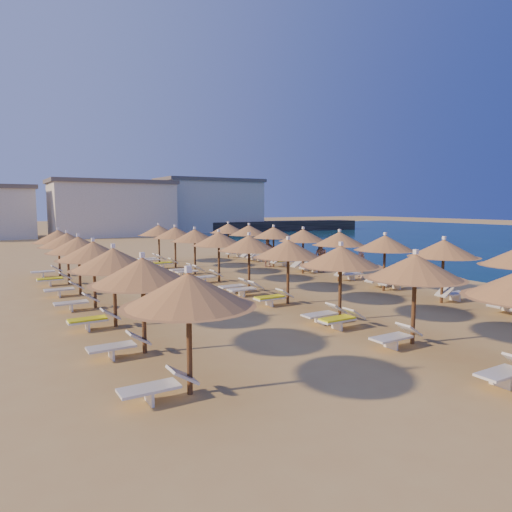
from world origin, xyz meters
TOP-DOWN VIEW (x-y plane):
  - ground at (0.00, 0.00)m, footprint 220.00×220.00m
  - jetty at (26.50, 44.17)m, footprint 30.26×8.44m
  - hotel_blocks at (3.07, 46.38)m, footprint 47.97×11.75m
  - parasol_row_east at (3.72, -0.33)m, footprint 2.90×31.75m
  - parasol_row_west at (-1.84, -0.33)m, footprint 2.90×31.75m
  - parasol_row_inland at (-8.86, 1.27)m, footprint 2.90×22.13m
  - loungers at (-1.12, -0.15)m, footprint 15.61×29.40m
  - beachgoer_b at (4.99, 4.35)m, footprint 0.96×1.09m
  - beachgoer_c at (3.54, 8.17)m, footprint 1.18×0.97m
  - beachgoer_a at (5.62, 1.61)m, footprint 0.50×0.69m

SIDE VIEW (x-z plane):
  - ground at x=0.00m, z-range 0.00..0.00m
  - loungers at x=-1.12m, z-range 0.02..0.67m
  - jetty at x=26.50m, z-range 0.00..1.50m
  - beachgoer_a at x=5.62m, z-range 0.00..1.78m
  - beachgoer_b at x=4.99m, z-range 0.00..1.87m
  - beachgoer_c at x=3.54m, z-range 0.00..1.88m
  - parasol_row_east at x=3.72m, z-range 0.84..3.64m
  - parasol_row_west at x=-1.84m, z-range 0.84..3.64m
  - parasol_row_inland at x=-8.86m, z-range 0.84..3.64m
  - hotel_blocks at x=3.07m, z-range -0.35..7.75m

